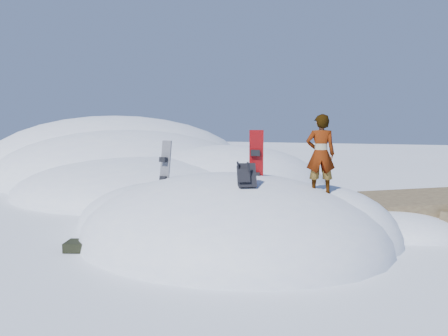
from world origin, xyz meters
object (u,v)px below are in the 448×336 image
at_px(person, 321,154).
at_px(backpack, 246,176).
at_px(snowboard_red, 256,167).
at_px(snowboard_dark, 164,171).

bearing_deg(person, backpack, 25.50).
bearing_deg(person, snowboard_red, -16.07).
bearing_deg(backpack, person, 11.39).
bearing_deg(snowboard_dark, person, 17.57).
distance_m(snowboard_dark, backpack, 2.41).
xyz_separation_m(snowboard_red, backpack, (0.22, -1.08, -0.08)).
distance_m(snowboard_dark, person, 3.54).
bearing_deg(backpack, snowboard_dark, 129.89).
bearing_deg(backpack, snowboard_red, 67.66).
relative_size(backpack, person, 0.34).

